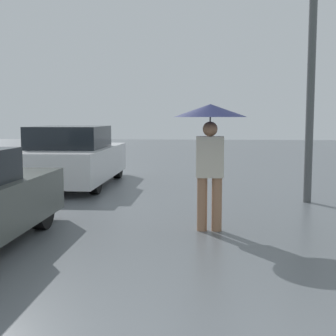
{
  "coord_description": "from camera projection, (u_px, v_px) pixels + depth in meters",
  "views": [
    {
      "loc": [
        -0.19,
        -2.41,
        1.57
      ],
      "look_at": [
        -0.67,
        3.96,
        0.87
      ],
      "focal_mm": 50.0,
      "sensor_mm": 36.0,
      "label": 1
    }
  ],
  "objects": [
    {
      "name": "parked_car_farthest",
      "position": [
        72.0,
        158.0,
        10.77
      ],
      "size": [
        1.81,
        4.06,
        1.36
      ],
      "color": "silver",
      "rests_on": "ground_plane"
    },
    {
      "name": "street_lamp",
      "position": [
        312.0,
        55.0,
        8.33
      ],
      "size": [
        0.33,
        0.33,
        4.31
      ],
      "color": "#515456",
      "rests_on": "ground_plane"
    },
    {
      "name": "pedestrian",
      "position": [
        210.0,
        130.0,
        6.32
      ],
      "size": [
        1.0,
        1.0,
        1.74
      ],
      "color": "#9E7051",
      "rests_on": "ground_plane"
    }
  ]
}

